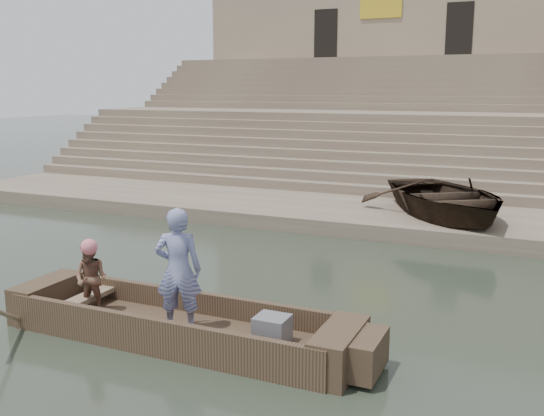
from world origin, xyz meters
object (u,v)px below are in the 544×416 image
Objects in this scene: main_rowboat at (178,333)px; television at (271,330)px; beached_rowboat at (446,197)px; rowing_man at (91,278)px; standing_man at (178,270)px.

main_rowboat is 1.59m from television.
television is 9.00m from beached_rowboat.
television is at bearing -8.09° from rowing_man.
rowing_man is 0.23× the size of beached_rowboat.
main_rowboat is 1.05m from standing_man.
main_rowboat is at bearing -140.41° from beached_rowboat.
standing_man is 1.70m from rowing_man.
main_rowboat is at bearing -6.73° from rowing_man.
main_rowboat is 2.70× the size of standing_man.
main_rowboat is 1.68m from rowing_man.
main_rowboat is 10.87× the size of television.
television is (3.10, 0.07, -0.37)m from rowing_man.
rowing_man is at bearing -148.89° from beached_rowboat.
television reaches higher than main_rowboat.
television is at bearing -130.83° from beached_rowboat.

